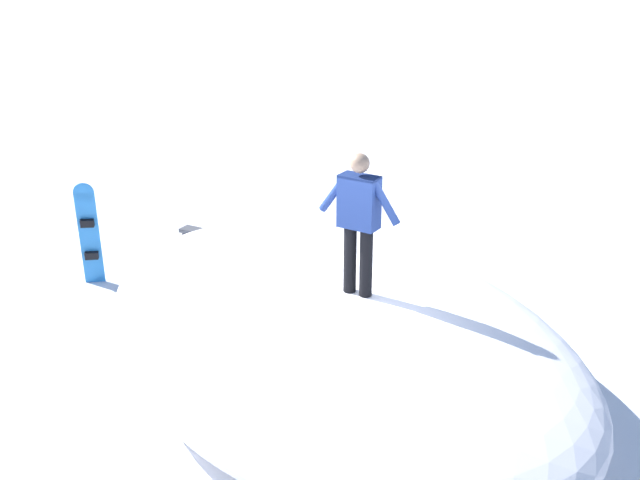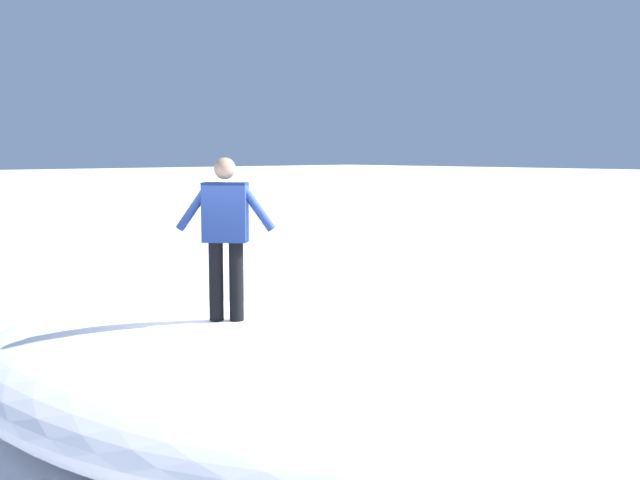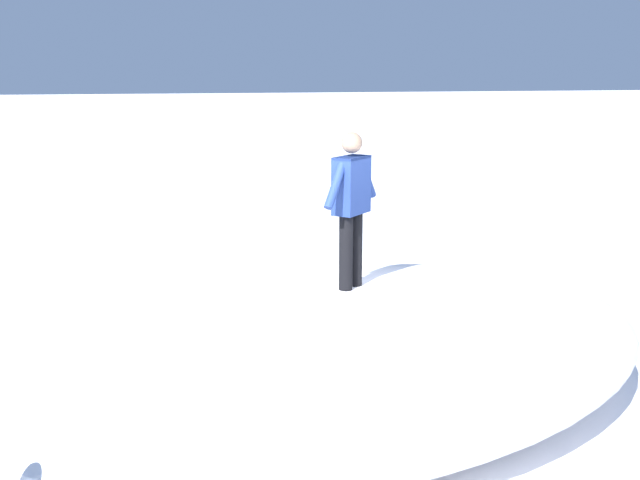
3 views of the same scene
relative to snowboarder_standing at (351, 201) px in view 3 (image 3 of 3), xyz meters
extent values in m
plane|color=white|center=(-0.20, 0.50, -2.08)|extent=(240.00, 240.00, 0.00)
ellipsoid|color=white|center=(0.28, 0.23, -1.49)|extent=(8.13, 6.28, 1.18)
cylinder|color=black|center=(-0.07, -0.07, -0.51)|extent=(0.14, 0.14, 0.77)
cylinder|color=black|center=(0.07, 0.07, -0.51)|extent=(0.14, 0.14, 0.77)
cube|color=navy|center=(0.00, 0.00, 0.16)|extent=(0.46, 0.45, 0.57)
sphere|color=tan|center=(0.00, 0.00, 0.58)|extent=(0.21, 0.21, 0.21)
cylinder|color=navy|center=(-0.22, -0.20, 0.21)|extent=(0.33, 0.31, 0.48)
cylinder|color=navy|center=(0.22, 0.20, 0.21)|extent=(0.33, 0.31, 0.48)
camera|label=1|loc=(-7.79, 2.60, 2.94)|focal=46.11mm
camera|label=2|loc=(6.17, -4.42, 0.74)|focal=44.01mm
camera|label=3|loc=(2.35, 7.07, 1.26)|focal=42.23mm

